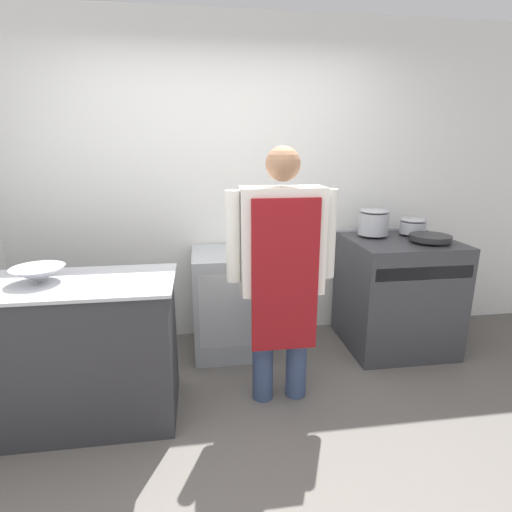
# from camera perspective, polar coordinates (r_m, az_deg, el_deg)

# --- Properties ---
(ground_plane) EXTENTS (14.00, 14.00, 0.00)m
(ground_plane) POSITION_cam_1_polar(r_m,az_deg,el_deg) (2.47, -0.24, -27.20)
(ground_plane) COLOR #5B5651
(wall_back) EXTENTS (8.00, 0.05, 2.70)m
(wall_back) POSITION_cam_1_polar(r_m,az_deg,el_deg) (3.48, -4.09, 10.00)
(wall_back) COLOR white
(wall_back) RESTS_ON ground_plane
(prep_counter) EXTENTS (1.39, 0.62, 0.91)m
(prep_counter) POSITION_cam_1_polar(r_m,az_deg,el_deg) (2.77, -25.95, -12.35)
(prep_counter) COLOR #2D2D33
(prep_counter) RESTS_ON ground_plane
(stove) EXTENTS (0.84, 0.79, 0.96)m
(stove) POSITION_cam_1_polar(r_m,az_deg,el_deg) (3.61, 19.39, -5.02)
(stove) COLOR #38383D
(stove) RESTS_ON ground_plane
(fridge_unit) EXTENTS (0.57, 0.61, 0.85)m
(fridge_unit) POSITION_cam_1_polar(r_m,az_deg,el_deg) (3.35, -4.00, -6.54)
(fridge_unit) COLOR #A8ADB2
(fridge_unit) RESTS_ON ground_plane
(person_cook) EXTENTS (0.70, 0.24, 1.68)m
(person_cook) POSITION_cam_1_polar(r_m,az_deg,el_deg) (2.52, 3.68, -0.99)
(person_cook) COLOR #38476B
(person_cook) RESTS_ON ground_plane
(mixing_bowl) EXTENTS (0.30, 0.30, 0.09)m
(mixing_bowl) POSITION_cam_1_polar(r_m,az_deg,el_deg) (2.63, -28.65, -2.37)
(mixing_bowl) COLOR #B2B5BC
(mixing_bowl) RESTS_ON prep_counter
(stock_pot) EXTENTS (0.25, 0.25, 0.22)m
(stock_pot) POSITION_cam_1_polar(r_m,az_deg,el_deg) (3.49, 16.45, 4.77)
(stock_pot) COLOR #B2B5BC
(stock_pot) RESTS_ON stove
(saute_pan) EXTENTS (0.32, 0.32, 0.04)m
(saute_pan) POSITION_cam_1_polar(r_m,az_deg,el_deg) (3.44, 23.64, 2.43)
(saute_pan) COLOR #262628
(saute_pan) RESTS_ON stove
(sauce_pot) EXTENTS (0.21, 0.21, 0.13)m
(sauce_pot) POSITION_cam_1_polar(r_m,az_deg,el_deg) (3.66, 21.50, 4.08)
(sauce_pot) COLOR #B2B5BC
(sauce_pot) RESTS_ON stove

